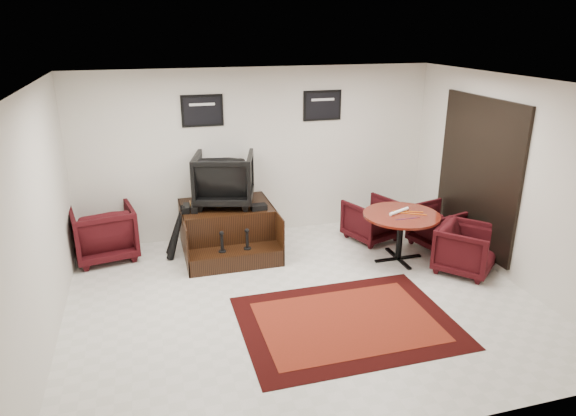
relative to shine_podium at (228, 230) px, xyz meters
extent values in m
plane|color=silver|center=(0.67, -1.87, -0.34)|extent=(6.00, 6.00, 0.00)
cube|color=silver|center=(0.67, 0.63, 1.06)|extent=(6.00, 0.02, 2.80)
cube|color=silver|center=(0.67, -4.37, 1.06)|extent=(6.00, 0.02, 2.80)
cube|color=silver|center=(-2.33, -1.87, 1.06)|extent=(0.02, 5.00, 2.80)
cube|color=silver|center=(3.67, -1.87, 1.06)|extent=(0.02, 5.00, 2.80)
cube|color=white|center=(0.67, -1.87, 2.46)|extent=(6.00, 5.00, 0.02)
cube|color=black|center=(3.64, -1.17, 0.96)|extent=(0.05, 1.90, 2.30)
cube|color=black|center=(3.63, -1.17, 0.96)|extent=(0.02, 1.72, 2.12)
cube|color=black|center=(3.64, -1.17, 0.96)|extent=(0.03, 0.05, 2.12)
cube|color=black|center=(-0.23, 0.61, 1.81)|extent=(0.66, 0.03, 0.50)
cube|color=black|center=(-0.23, 0.60, 1.81)|extent=(0.58, 0.01, 0.42)
cube|color=silver|center=(-0.23, 0.59, 1.91)|extent=(0.40, 0.00, 0.04)
cube|color=black|center=(1.77, 0.61, 1.81)|extent=(0.66, 0.03, 0.50)
cube|color=black|center=(1.77, 0.60, 1.81)|extent=(0.58, 0.01, 0.42)
cube|color=silver|center=(1.77, 0.59, 1.91)|extent=(0.40, 0.00, 0.04)
cube|color=black|center=(1.03, -2.53, -0.33)|extent=(2.56, 1.92, 0.01)
cube|color=#5F1D0D|center=(1.03, -2.53, -0.33)|extent=(2.11, 1.46, 0.01)
cube|color=black|center=(0.00, 0.10, 0.03)|extent=(1.41, 1.05, 0.73)
cube|color=black|center=(0.00, -0.64, -0.21)|extent=(1.41, 0.42, 0.26)
cube|color=black|center=(-0.70, -0.11, 0.03)|extent=(0.02, 1.47, 0.73)
cube|color=black|center=(0.70, -0.11, 0.03)|extent=(0.02, 1.47, 0.73)
cylinder|color=black|center=(-0.19, -0.64, -0.07)|extent=(0.11, 0.11, 0.02)
cylinder|color=black|center=(-0.19, -0.64, 0.06)|extent=(0.04, 0.04, 0.24)
sphere|color=black|center=(-0.19, -0.64, 0.22)|extent=(0.07, 0.07, 0.07)
cylinder|color=black|center=(0.19, -0.64, -0.07)|extent=(0.11, 0.11, 0.02)
cylinder|color=black|center=(0.19, -0.64, 0.06)|extent=(0.04, 0.04, 0.24)
sphere|color=black|center=(0.19, -0.64, 0.22)|extent=(0.07, 0.07, 0.07)
imported|color=black|center=(0.00, 0.15, 0.85)|extent=(1.08, 1.04, 0.92)
cube|color=black|center=(-0.62, -0.04, 0.45)|extent=(0.14, 0.29, 0.10)
cube|color=black|center=(-0.50, -0.06, 0.45)|extent=(0.14, 0.29, 0.10)
cube|color=black|center=(0.46, -0.26, 0.44)|extent=(0.25, 0.17, 0.08)
imported|color=black|center=(-1.88, 0.23, 0.12)|extent=(1.04, 0.99, 0.92)
cylinder|color=#400D09|center=(2.46, -1.09, 0.39)|extent=(1.14, 1.14, 0.04)
cylinder|color=black|center=(2.46, -1.09, 0.04)|extent=(0.09, 0.09, 0.67)
cube|color=black|center=(2.46, -1.09, -0.32)|extent=(0.77, 0.06, 0.03)
cube|color=black|center=(2.46, -1.09, -0.32)|extent=(0.06, 0.77, 0.03)
imported|color=black|center=(2.39, -0.22, 0.04)|extent=(0.93, 0.90, 0.76)
imported|color=black|center=(3.32, -0.79, 0.04)|extent=(0.86, 0.89, 0.76)
imported|color=black|center=(3.20, -1.71, 0.05)|extent=(1.04, 1.04, 0.78)
cylinder|color=white|center=(2.45, -1.03, 0.44)|extent=(0.40, 0.22, 0.05)
cylinder|color=#DA630C|center=(2.61, -1.12, 0.42)|extent=(0.39, 0.24, 0.01)
cylinder|color=#DA630C|center=(2.61, -1.02, 0.42)|extent=(0.42, 0.18, 0.01)
cylinder|color=#4C1933|center=(2.31, -1.29, 0.41)|extent=(0.10, 0.02, 0.01)
cylinder|color=#4C1933|center=(2.37, -1.29, 0.41)|extent=(0.10, 0.02, 0.01)
cylinder|color=#4C1933|center=(2.43, -1.29, 0.41)|extent=(0.10, 0.02, 0.01)
cylinder|color=#4C1933|center=(2.49, -1.29, 0.41)|extent=(0.10, 0.02, 0.01)
cylinder|color=#4C1933|center=(2.55, -1.29, 0.41)|extent=(0.10, 0.02, 0.01)
cylinder|color=#4C1933|center=(2.61, -1.29, 0.41)|extent=(0.10, 0.02, 0.01)
camera|label=1|loc=(-1.14, -7.55, 3.10)|focal=32.00mm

